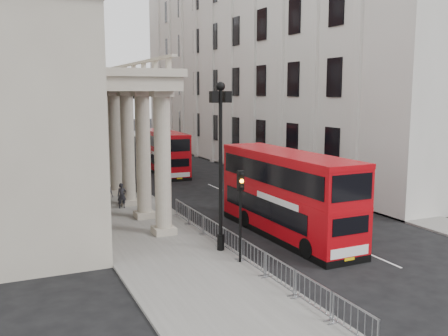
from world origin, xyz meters
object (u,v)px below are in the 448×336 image
Objects in this scene: monument_column at (79,54)px; lamp_post_north at (99,121)px; lamp_post_mid at (137,132)px; bus_far at (165,152)px; bus_near at (287,193)px; lamp_post_south at (221,155)px; traffic_light at (241,199)px; pedestrian_b at (92,191)px; pedestrian_a at (122,196)px; pedestrian_c at (106,193)px.

monument_column is 6.51× the size of lamp_post_north.
bus_far is at bearing 59.94° from lamp_post_mid.
bus_far is (0.47, 23.49, -0.28)m from bus_near.
bus_near is at bearing -73.08° from lamp_post_mid.
lamp_post_south is 1.93× the size of traffic_light.
traffic_light is 15.83m from pedestrian_b.
bus_far is 15.43m from pedestrian_a.
bus_far is at bearing -117.81° from pedestrian_b.
bus_far is 5.16× the size of pedestrian_b.
traffic_light is at bearing -97.94° from bus_far.
pedestrian_b is (-9.05, -11.51, -1.11)m from bus_far.
bus_far is at bearing 78.54° from lamp_post_south.
monument_column is at bearing 85.71° from lamp_post_south.
lamp_post_north reaches higher than bus_far.
bus_near is at bearing -61.58° from pedestrian_c.
lamp_post_north reaches higher than pedestrian_a.
monument_column is 6.51× the size of lamp_post_mid.
lamp_post_south is 0.85× the size of bus_far.
lamp_post_north is 4.52× the size of pedestrian_c.
lamp_post_south reaches higher than bus_far.
lamp_post_south is at bearing -73.64° from pedestrian_a.
lamp_post_south is at bearing 92.84° from traffic_light.
pedestrian_c is (-3.25, 12.25, -3.87)m from lamp_post_south.
bus_far is at bearing 87.97° from bus_near.
lamp_post_mid reaches higher than bus_near.
traffic_light is 2.34× the size of pedestrian_c.
traffic_light reaches higher than bus_far.
lamp_post_north is at bearing 87.58° from pedestrian_a.
traffic_light is 27.11m from bus_far.
bus_near is at bearing -91.37° from monument_column.
traffic_light is 0.39× the size of bus_near.
traffic_light is (-6.50, -90.02, -12.88)m from monument_column.
traffic_light is at bearing 115.73° from pedestrian_b.
monument_column reaches higher than lamp_post_mid.
lamp_post_mid is 1.00× the size of lamp_post_north.
lamp_post_mid is 6.29m from pedestrian_c.
bus_near is 13.63m from pedestrian_c.
pedestrian_a is at bearing -59.43° from pedestrian_c.
traffic_light reaches higher than pedestrian_c.
lamp_post_south is 2.71m from traffic_light.
lamp_post_south is 1.00× the size of lamp_post_north.
lamp_post_north is 20.38m from pedestrian_c.
bus_far is (4.89, 26.64, -0.93)m from traffic_light.
pedestrian_a is (-9.01, -76.85, -15.01)m from monument_column.
monument_column is 57.46m from lamp_post_north.
pedestrian_b is at bearing 107.19° from lamp_post_south.
bus_far is 14.91m from pedestrian_c.
traffic_light is at bearing -75.04° from pedestrian_a.
pedestrian_c is at bearing 143.60° from pedestrian_b.
lamp_post_mid is 1.93× the size of traffic_light.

